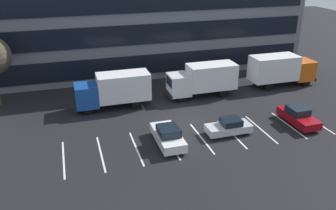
{
  "coord_description": "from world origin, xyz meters",
  "views": [
    {
      "loc": [
        -10.19,
        -26.89,
        14.37
      ],
      "look_at": [
        -1.63,
        1.4,
        1.4
      ],
      "focal_mm": 37.51,
      "sensor_mm": 36.0,
      "label": 1
    }
  ],
  "objects_px": {
    "box_truck_white": "(203,79)",
    "sedan_silver": "(229,127)",
    "box_truck_orange": "(281,69)",
    "box_truck_blue": "(114,89)",
    "sedan_white": "(168,136)",
    "sedan_maroon": "(298,116)"
  },
  "relations": [
    {
      "from": "box_truck_white",
      "to": "sedan_silver",
      "type": "relative_size",
      "value": 1.92
    },
    {
      "from": "box_truck_orange",
      "to": "box_truck_blue",
      "type": "bearing_deg",
      "value": -177.96
    },
    {
      "from": "box_truck_blue",
      "to": "sedan_white",
      "type": "relative_size",
      "value": 1.67
    },
    {
      "from": "sedan_silver",
      "to": "sedan_maroon",
      "type": "xyz_separation_m",
      "value": [
        6.85,
        -0.02,
        0.07
      ]
    },
    {
      "from": "box_truck_blue",
      "to": "box_truck_white",
      "type": "bearing_deg",
      "value": 1.75
    },
    {
      "from": "box_truck_white",
      "to": "sedan_silver",
      "type": "distance_m",
      "value": 8.89
    },
    {
      "from": "box_truck_white",
      "to": "box_truck_orange",
      "type": "bearing_deg",
      "value": 2.31
    },
    {
      "from": "box_truck_blue",
      "to": "sedan_silver",
      "type": "height_order",
      "value": "box_truck_blue"
    },
    {
      "from": "box_truck_orange",
      "to": "sedan_silver",
      "type": "bearing_deg",
      "value": -140.07
    },
    {
      "from": "sedan_silver",
      "to": "sedan_white",
      "type": "relative_size",
      "value": 0.87
    },
    {
      "from": "sedan_silver",
      "to": "box_truck_white",
      "type": "bearing_deg",
      "value": 82.74
    },
    {
      "from": "box_truck_blue",
      "to": "sedan_silver",
      "type": "distance_m",
      "value": 12.0
    },
    {
      "from": "box_truck_white",
      "to": "sedan_white",
      "type": "bearing_deg",
      "value": -126.62
    },
    {
      "from": "box_truck_blue",
      "to": "sedan_silver",
      "type": "relative_size",
      "value": 1.92
    },
    {
      "from": "sedan_silver",
      "to": "box_truck_blue",
      "type": "bearing_deg",
      "value": 135.02
    },
    {
      "from": "box_truck_white",
      "to": "sedan_silver",
      "type": "height_order",
      "value": "box_truck_white"
    },
    {
      "from": "box_truck_orange",
      "to": "box_truck_white",
      "type": "bearing_deg",
      "value": -177.69
    },
    {
      "from": "sedan_maroon",
      "to": "sedan_white",
      "type": "relative_size",
      "value": 0.96
    },
    {
      "from": "box_truck_blue",
      "to": "sedan_white",
      "type": "distance_m",
      "value": 9.17
    },
    {
      "from": "box_truck_blue",
      "to": "sedan_white",
      "type": "bearing_deg",
      "value": -71.17
    },
    {
      "from": "box_truck_white",
      "to": "sedan_maroon",
      "type": "distance_m",
      "value": 10.53
    },
    {
      "from": "sedan_silver",
      "to": "sedan_white",
      "type": "height_order",
      "value": "sedan_white"
    }
  ]
}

